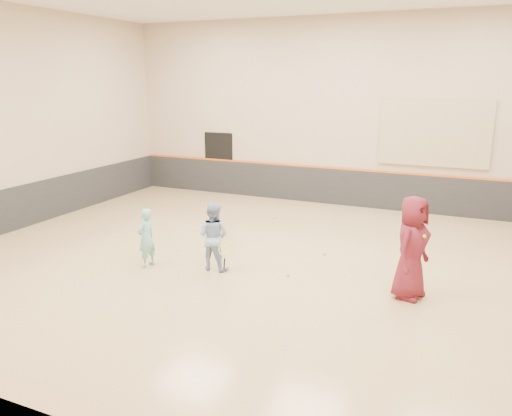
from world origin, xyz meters
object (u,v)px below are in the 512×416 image
at_px(girl, 146,238).
at_px(young_man, 412,247).
at_px(instructor, 213,236).
at_px(spare_racket, 274,218).

bearing_deg(girl, young_man, 103.72).
relative_size(instructor, spare_racket, 2.03).
height_order(girl, spare_racket, girl).
bearing_deg(spare_racket, girl, -104.22).
bearing_deg(spare_racket, instructor, -86.63).
height_order(instructor, young_man, young_man).
bearing_deg(spare_racket, young_man, -42.28).
distance_m(girl, instructor, 1.50).
bearing_deg(instructor, spare_racket, -86.29).
bearing_deg(girl, instructor, 114.66).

